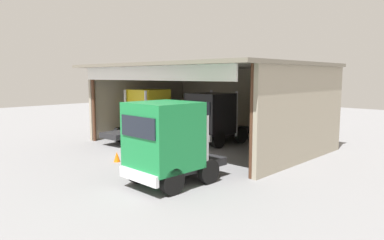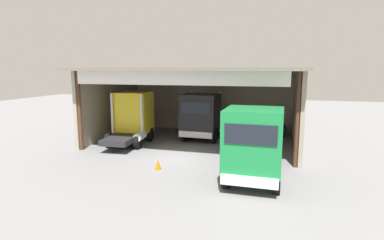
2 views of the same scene
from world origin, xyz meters
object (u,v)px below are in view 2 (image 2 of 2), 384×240
at_px(truck_black_yard_outside, 201,116).
at_px(traffic_cone, 158,164).
at_px(oil_drum, 282,131).
at_px(tool_cart, 277,131).
at_px(truck_yellow_center_left_bay, 133,117).
at_px(truck_green_center_bay, 253,144).

bearing_deg(truck_black_yard_outside, traffic_cone, 88.17).
height_order(oil_drum, tool_cart, tool_cart).
height_order(oil_drum, traffic_cone, oil_drum).
xyz_separation_m(truck_yellow_center_left_bay, truck_black_yard_outside, (4.60, 2.16, -0.04)).
relative_size(truck_black_yard_outside, oil_drum, 5.61).
bearing_deg(truck_black_yard_outside, oil_drum, -151.59).
distance_m(oil_drum, tool_cart, 0.61).
relative_size(oil_drum, tool_cart, 0.90).
relative_size(truck_green_center_bay, traffic_cone, 8.07).
bearing_deg(truck_green_center_bay, traffic_cone, -8.65).
bearing_deg(tool_cart, truck_green_center_bay, -95.20).
xyz_separation_m(truck_black_yard_outside, tool_cart, (5.52, 2.47, -1.36)).
height_order(truck_green_center_bay, oil_drum, truck_green_center_bay).
distance_m(truck_black_yard_outside, traffic_cone, 7.66).
distance_m(tool_cart, traffic_cone, 11.63).
distance_m(truck_yellow_center_left_bay, truck_green_center_bay, 11.03).
xyz_separation_m(truck_yellow_center_left_bay, tool_cart, (10.12, 4.63, -1.41)).
xyz_separation_m(truck_black_yard_outside, truck_green_center_bay, (4.54, -8.33, 0.06)).
bearing_deg(truck_yellow_center_left_bay, oil_drum, 21.66).
bearing_deg(truck_green_center_bay, oil_drum, -96.00).
height_order(truck_yellow_center_left_bay, truck_black_yard_outside, truck_yellow_center_left_bay).
bearing_deg(truck_yellow_center_left_bay, truck_green_center_bay, -38.23).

